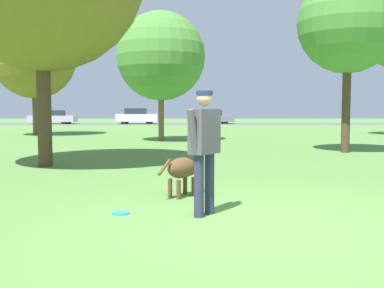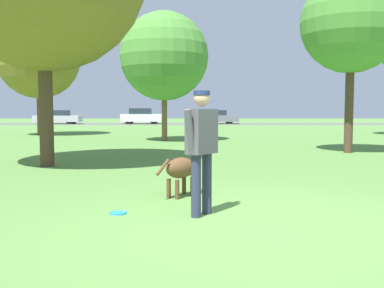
% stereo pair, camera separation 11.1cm
% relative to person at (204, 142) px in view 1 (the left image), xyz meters
% --- Properties ---
extents(ground_plane, '(120.00, 120.00, 0.00)m').
position_rel_person_xyz_m(ground_plane, '(0.59, -0.46, -0.98)').
color(ground_plane, '#56843D').
extents(far_road_strip, '(120.00, 6.00, 0.01)m').
position_rel_person_xyz_m(far_road_strip, '(0.59, 36.32, -0.97)').
color(far_road_strip, '#5B5B59').
rests_on(far_road_strip, ground_plane).
extents(person, '(0.50, 0.63, 1.65)m').
position_rel_person_xyz_m(person, '(0.00, 0.00, 0.00)').
color(person, '#2D334C').
rests_on(person, ground_plane).
extents(dog, '(0.74, 0.83, 0.65)m').
position_rel_person_xyz_m(dog, '(-0.28, 1.30, -0.53)').
color(dog, brown).
rests_on(dog, ground_plane).
extents(frisbee, '(0.23, 0.23, 0.02)m').
position_rel_person_xyz_m(frisbee, '(-1.12, 0.10, -0.97)').
color(frisbee, '#268CE5').
rests_on(frisbee, ground_plane).
extents(tree_far_left, '(4.37, 4.37, 6.33)m').
position_rel_person_xyz_m(tree_far_left, '(-8.28, 18.19, 3.16)').
color(tree_far_left, brown).
rests_on(tree_far_left, ground_plane).
extents(tree_near_right, '(3.19, 3.19, 5.73)m').
position_rel_person_xyz_m(tree_near_right, '(4.90, 8.53, 3.14)').
color(tree_near_right, '#4C3826').
rests_on(tree_near_right, ground_plane).
extents(tree_mid_center, '(3.84, 3.84, 5.61)m').
position_rel_person_xyz_m(tree_mid_center, '(-1.33, 13.79, 2.70)').
color(tree_mid_center, brown).
rests_on(tree_mid_center, ground_plane).
extents(parked_car_silver, '(4.21, 1.80, 1.28)m').
position_rel_person_xyz_m(parked_car_silver, '(-12.69, 36.06, -0.35)').
color(parked_car_silver, '#B7B7BC').
rests_on(parked_car_silver, ground_plane).
extents(parked_car_white, '(3.84, 1.83, 1.46)m').
position_rel_person_xyz_m(parked_car_white, '(-4.83, 36.05, -0.26)').
color(parked_car_white, white).
rests_on(parked_car_white, ground_plane).
extents(parked_car_grey, '(4.34, 1.84, 1.29)m').
position_rel_person_xyz_m(parked_car_grey, '(2.05, 36.49, -0.35)').
color(parked_car_grey, slate).
rests_on(parked_car_grey, ground_plane).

